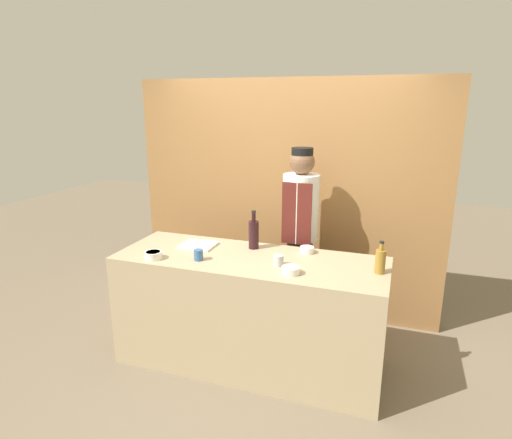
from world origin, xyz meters
TOP-DOWN VIEW (x-y plane):
  - ground_plane at (0.00, 0.00)m, footprint 14.00×14.00m
  - cabinet_wall at (0.00, 1.13)m, footprint 3.16×0.18m
  - counter at (0.00, 0.00)m, footprint 2.20×0.78m
  - sauce_bowl_purple at (0.41, 0.26)m, footprint 0.12×0.12m
  - sauce_bowl_white at (-0.72, -0.27)m, footprint 0.14×0.14m
  - sauce_bowl_orange at (0.40, -0.22)m, footprint 0.14×0.14m
  - cutting_board at (-0.52, 0.12)m, footprint 0.29×0.25m
  - bottle_wine at (-0.05, 0.23)m, footprint 0.09×0.09m
  - bottle_vinegar at (1.01, 0.01)m, footprint 0.08×0.08m
  - cup_steel at (0.27, -0.09)m, footprint 0.08×0.08m
  - cup_blue at (-0.37, -0.18)m, footprint 0.07×0.07m
  - chef_center at (0.25, 0.69)m, footprint 0.34×0.34m

SIDE VIEW (x-z plane):
  - ground_plane at x=0.00m, z-range 0.00..0.00m
  - counter at x=0.00m, z-range 0.00..0.95m
  - cutting_board at x=-0.52m, z-range 0.95..0.97m
  - chef_center at x=0.25m, z-range 0.09..1.87m
  - sauce_bowl_purple at x=0.41m, z-range 0.96..1.01m
  - sauce_bowl_orange at x=0.40m, z-range 0.96..1.01m
  - sauce_bowl_white at x=-0.72m, z-range 0.96..1.02m
  - cup_steel at x=0.27m, z-range 0.95..1.04m
  - cup_blue at x=-0.37m, z-range 0.95..1.04m
  - bottle_vinegar at x=1.01m, z-range 0.93..1.17m
  - bottle_wine at x=-0.05m, z-range 0.92..1.25m
  - cabinet_wall at x=0.00m, z-range 0.00..2.40m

